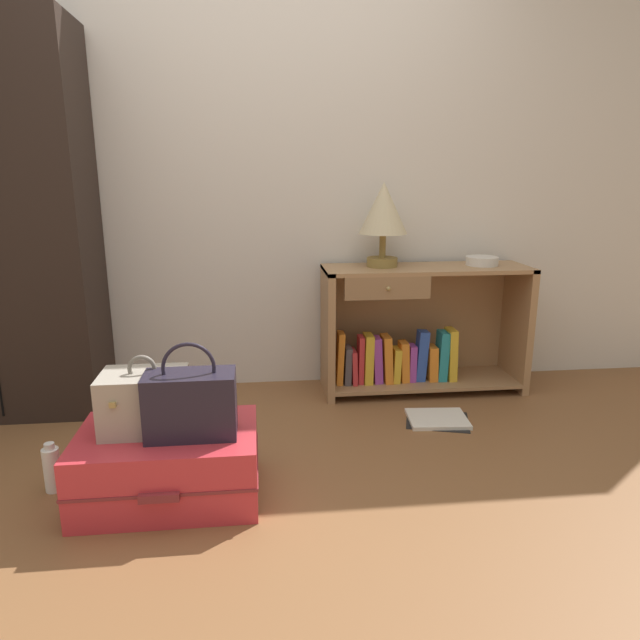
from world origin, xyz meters
TOP-DOWN VIEW (x-y plane):
  - ground_plane at (0.00, 0.00)m, footprint 9.00×9.00m
  - back_wall at (0.00, 1.50)m, footprint 6.40×0.10m
  - bookshelf at (0.89, 1.25)m, footprint 1.15×0.38m
  - table_lamp at (0.69, 1.27)m, footprint 0.26×0.26m
  - bowl at (1.26, 1.25)m, footprint 0.18×0.18m
  - suitcase_large at (-0.36, 0.22)m, footprint 0.68×0.48m
  - train_case at (-0.44, 0.26)m, footprint 0.32×0.24m
  - handbag at (-0.26, 0.19)m, footprint 0.33×0.17m
  - bottle at (-0.83, 0.32)m, footprint 0.07×0.07m
  - open_book_on_floor at (0.89, 0.79)m, footprint 0.37×0.33m

SIDE VIEW (x-z plane):
  - ground_plane at x=0.00m, z-range 0.00..0.00m
  - open_book_on_floor at x=0.89m, z-range 0.00..0.02m
  - bottle at x=-0.83m, z-range -0.01..0.20m
  - suitcase_large at x=-0.36m, z-range 0.00..0.27m
  - bookshelf at x=0.89m, z-range -0.02..0.70m
  - train_case at x=-0.44m, z-range 0.24..0.54m
  - handbag at x=-0.26m, z-range 0.22..0.58m
  - bowl at x=1.26m, z-range 0.72..0.77m
  - table_lamp at x=0.69m, z-range 0.79..1.25m
  - back_wall at x=0.00m, z-range 0.00..2.60m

